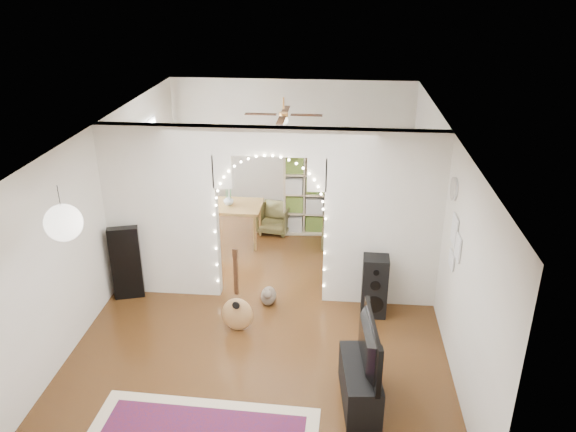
# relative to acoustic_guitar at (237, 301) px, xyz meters

# --- Properties ---
(floor) EXTENTS (7.50, 7.50, 0.00)m
(floor) POSITION_rel_acoustic_guitar_xyz_m (0.36, 0.99, -0.48)
(floor) COLOR black
(floor) RESTS_ON ground
(ceiling) EXTENTS (5.00, 7.50, 0.02)m
(ceiling) POSITION_rel_acoustic_guitar_xyz_m (0.36, 0.99, 2.22)
(ceiling) COLOR white
(ceiling) RESTS_ON wall_back
(wall_back) EXTENTS (5.00, 0.02, 2.70)m
(wall_back) POSITION_rel_acoustic_guitar_xyz_m (0.36, 4.74, 0.87)
(wall_back) COLOR silver
(wall_back) RESTS_ON floor
(wall_front) EXTENTS (5.00, 0.02, 2.70)m
(wall_front) POSITION_rel_acoustic_guitar_xyz_m (0.36, -2.76, 0.87)
(wall_front) COLOR silver
(wall_front) RESTS_ON floor
(wall_left) EXTENTS (0.02, 7.50, 2.70)m
(wall_left) POSITION_rel_acoustic_guitar_xyz_m (-2.14, 0.99, 0.87)
(wall_left) COLOR silver
(wall_left) RESTS_ON floor
(wall_right) EXTENTS (0.02, 7.50, 2.70)m
(wall_right) POSITION_rel_acoustic_guitar_xyz_m (2.86, 0.99, 0.87)
(wall_right) COLOR silver
(wall_right) RESTS_ON floor
(divider_wall) EXTENTS (5.00, 0.20, 2.70)m
(divider_wall) POSITION_rel_acoustic_guitar_xyz_m (0.36, 0.99, 0.95)
(divider_wall) COLOR silver
(divider_wall) RESTS_ON floor
(fairy_lights) EXTENTS (1.64, 0.04, 1.60)m
(fairy_lights) POSITION_rel_acoustic_guitar_xyz_m (0.36, 0.86, 1.07)
(fairy_lights) COLOR #FFEABF
(fairy_lights) RESTS_ON divider_wall
(window) EXTENTS (0.04, 1.20, 1.40)m
(window) POSITION_rel_acoustic_guitar_xyz_m (-2.11, 2.79, 1.02)
(window) COLOR white
(window) RESTS_ON wall_left
(wall_clock) EXTENTS (0.03, 0.31, 0.31)m
(wall_clock) POSITION_rel_acoustic_guitar_xyz_m (2.84, 0.39, 1.62)
(wall_clock) COLOR white
(wall_clock) RESTS_ON wall_right
(picture_frames) EXTENTS (0.02, 0.50, 0.70)m
(picture_frames) POSITION_rel_acoustic_guitar_xyz_m (2.84, -0.01, 1.02)
(picture_frames) COLOR white
(picture_frames) RESTS_ON wall_right
(paper_lantern) EXTENTS (0.40, 0.40, 0.40)m
(paper_lantern) POSITION_rel_acoustic_guitar_xyz_m (-1.54, -1.41, 1.77)
(paper_lantern) COLOR white
(paper_lantern) RESTS_ON ceiling
(ceiling_fan) EXTENTS (1.10, 1.10, 0.30)m
(ceiling_fan) POSITION_rel_acoustic_guitar_xyz_m (0.36, 2.99, 1.92)
(ceiling_fan) COLOR #CB8A43
(ceiling_fan) RESTS_ON ceiling
(guitar_case) EXTENTS (0.48, 0.27, 1.18)m
(guitar_case) POSITION_rel_acoustic_guitar_xyz_m (-1.84, 0.74, 0.11)
(guitar_case) COLOR black
(guitar_case) RESTS_ON floor
(acoustic_guitar) EXTENTS (0.46, 0.24, 1.10)m
(acoustic_guitar) POSITION_rel_acoustic_guitar_xyz_m (0.00, 0.00, 0.00)
(acoustic_guitar) COLOR #B48148
(acoustic_guitar) RESTS_ON floor
(tabby_cat) EXTENTS (0.24, 0.55, 0.36)m
(tabby_cat) POSITION_rel_acoustic_guitar_xyz_m (0.35, 0.72, -0.33)
(tabby_cat) COLOR brown
(tabby_cat) RESTS_ON floor
(floor_speaker) EXTENTS (0.37, 0.34, 0.94)m
(floor_speaker) POSITION_rel_acoustic_guitar_xyz_m (1.93, 0.59, -0.01)
(floor_speaker) COLOR black
(floor_speaker) RESTS_ON floor
(media_console) EXTENTS (0.50, 1.04, 0.50)m
(media_console) POSITION_rel_acoustic_guitar_xyz_m (1.68, -1.28, -0.23)
(media_console) COLOR black
(media_console) RESTS_ON floor
(tv) EXTENTS (0.25, 1.08, 0.62)m
(tv) POSITION_rel_acoustic_guitar_xyz_m (1.68, -1.28, 0.33)
(tv) COLOR black
(tv) RESTS_ON media_console
(bookcase) EXTENTS (1.60, 0.52, 1.61)m
(bookcase) POSITION_rel_acoustic_guitar_xyz_m (1.12, 3.41, 0.33)
(bookcase) COLOR #C3B08D
(bookcase) RESTS_ON floor
(dining_table) EXTENTS (1.20, 0.80, 0.76)m
(dining_table) POSITION_rel_acoustic_guitar_xyz_m (-0.63, 2.79, 0.20)
(dining_table) COLOR olive
(dining_table) RESTS_ON floor
(flower_vase) EXTENTS (0.18, 0.18, 0.19)m
(flower_vase) POSITION_rel_acoustic_guitar_xyz_m (-0.63, 2.79, 0.37)
(flower_vase) COLOR white
(flower_vase) RESTS_ON dining_table
(dining_chair_left) EXTENTS (0.70, 0.71, 0.56)m
(dining_chair_left) POSITION_rel_acoustic_guitar_xyz_m (0.15, 3.32, -0.20)
(dining_chair_left) COLOR brown
(dining_chair_left) RESTS_ON floor
(dining_chair_right) EXTENTS (0.73, 0.74, 0.54)m
(dining_chair_right) POSITION_rel_acoustic_guitar_xyz_m (1.45, 2.62, -0.21)
(dining_chair_right) COLOR brown
(dining_chair_right) RESTS_ON floor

